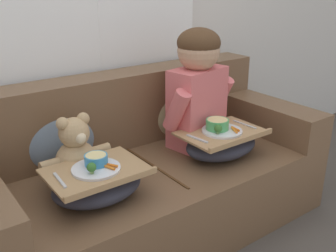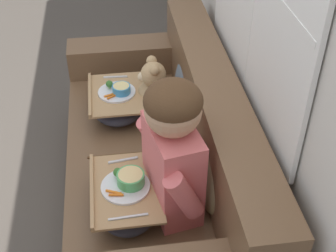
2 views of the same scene
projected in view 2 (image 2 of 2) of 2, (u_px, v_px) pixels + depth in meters
name	position (u px, v px, depth m)	size (l,w,h in m)	color
ground_plane	(152.00, 203.00, 2.76)	(14.00, 14.00, 0.00)	#4C443D
couch	(162.00, 165.00, 2.57)	(1.96, 0.89, 0.83)	brown
throw_pillow_behind_child	(215.00, 172.00, 2.13)	(0.38, 0.18, 0.39)	tan
throw_pillow_behind_teddy	(187.00, 82.00, 2.72)	(0.40, 0.19, 0.41)	slate
child_figure	(173.00, 144.00, 1.98)	(0.50, 0.27, 0.68)	#DB6666
teddy_bear	(153.00, 90.00, 2.72)	(0.36, 0.25, 0.34)	tan
lap_tray_child	(126.00, 197.00, 2.15)	(0.46, 0.32, 0.21)	#2D2D38
lap_tray_teddy	(118.00, 102.00, 2.74)	(0.43, 0.33, 0.20)	#2D2D38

